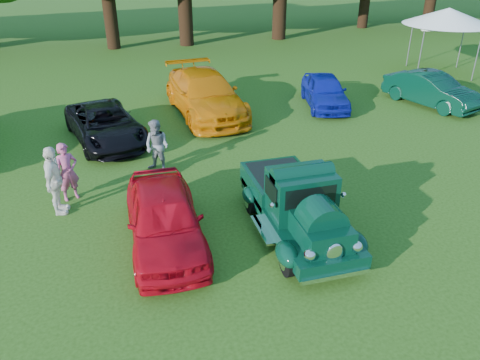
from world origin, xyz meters
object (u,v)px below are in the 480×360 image
object	(u,v)px
red_convertible	(164,218)
back_car_orange	(205,94)
spectator_pink	(67,172)
hero_pickup	(297,205)
spectator_grey	(157,146)
canopy_tent	(448,17)
back_car_blue	(325,91)
spectator_white	(54,181)
back_car_green	(431,90)
back_car_black	(105,124)

from	to	relation	value
red_convertible	back_car_orange	distance (m)	8.82
back_car_orange	spectator_pink	distance (m)	7.45
hero_pickup	back_car_orange	size ratio (longest dim) A/B	0.77
hero_pickup	spectator_grey	xyz separation A→B (m)	(-2.73, 4.18, 0.07)
canopy_tent	red_convertible	bearing A→B (deg)	-144.16
hero_pickup	back_car_blue	bearing A→B (deg)	61.04
back_car_orange	spectator_pink	bearing A→B (deg)	-135.25
spectator_grey	spectator_pink	bearing A→B (deg)	-115.83
back_car_blue	spectator_pink	bearing A→B (deg)	-139.14
red_convertible	back_car_blue	bearing A→B (deg)	47.37
hero_pickup	spectator_white	bearing A→B (deg)	155.79
hero_pickup	canopy_tent	size ratio (longest dim) A/B	0.77
back_car_blue	spectator_grey	size ratio (longest dim) A/B	2.38
spectator_white	red_convertible	bearing A→B (deg)	-122.63
back_car_orange	spectator_grey	bearing A→B (deg)	-122.06
back_car_blue	spectator_white	xyz separation A→B (m)	(-10.09, -5.89, 0.26)
spectator_pink	spectator_white	xyz separation A→B (m)	(-0.26, -0.68, 0.11)
back_car_blue	back_car_green	size ratio (longest dim) A/B	0.94
back_car_orange	spectator_pink	size ratio (longest dim) A/B	3.49
hero_pickup	back_car_black	bearing A→B (deg)	120.83
hero_pickup	back_car_blue	world-z (taller)	hero_pickup
back_car_orange	back_car_blue	bearing A→B (deg)	-8.73
red_convertible	spectator_white	distance (m)	3.22
back_car_green	canopy_tent	xyz separation A→B (m)	(3.61, 4.33, 2.11)
spectator_white	canopy_tent	bearing A→B (deg)	-54.82
back_car_blue	back_car_green	world-z (taller)	back_car_green
back_car_blue	spectator_grey	distance (m)	8.46
canopy_tent	spectator_white	bearing A→B (deg)	-153.07
hero_pickup	back_car_black	distance (m)	8.12
back_car_orange	spectator_white	xyz separation A→B (m)	(-5.16, -6.29, 0.10)
back_car_blue	back_car_green	distance (m)	4.41
back_car_black	spectator_grey	bearing A→B (deg)	-75.97
spectator_white	back_car_green	bearing A→B (deg)	-63.25
red_convertible	back_car_green	distance (m)	13.79
back_car_blue	spectator_grey	world-z (taller)	spectator_grey
back_car_green	spectator_white	bearing A→B (deg)	-179.38
back_car_blue	spectator_white	size ratio (longest dim) A/B	2.09
spectator_pink	canopy_tent	world-z (taller)	canopy_tent
hero_pickup	canopy_tent	world-z (taller)	canopy_tent
back_car_green	spectator_grey	xyz separation A→B (m)	(-11.63, -3.09, 0.13)
back_car_orange	back_car_green	distance (m)	9.33
back_car_black	back_car_green	size ratio (longest dim) A/B	1.09
back_car_black	back_car_green	distance (m)	13.06
back_car_orange	canopy_tent	distance (m)	13.28
back_car_orange	back_car_green	world-z (taller)	back_car_orange
spectator_pink	spectator_grey	bearing A→B (deg)	0.64
spectator_grey	canopy_tent	bearing A→B (deg)	67.31
back_car_orange	back_car_blue	world-z (taller)	back_car_orange
spectator_grey	spectator_white	bearing A→B (deg)	-106.49
red_convertible	back_car_black	bearing A→B (deg)	100.78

